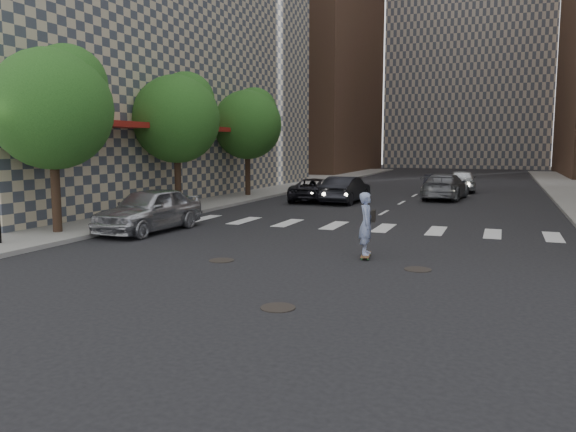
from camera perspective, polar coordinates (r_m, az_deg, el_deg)
name	(u,v)px	position (r m, az deg, el deg)	size (l,w,h in m)	color
ground	(271,276)	(13.95, -1.76, -6.10)	(160.00, 160.00, 0.00)	black
sidewalk_left	(187,192)	(38.18, -10.27, 2.38)	(13.00, 80.00, 0.15)	gray
building_left	(116,0)	(40.14, -17.09, 20.26)	(16.40, 33.00, 25.00)	tan
tower_left	(293,9)	(74.02, 0.49, 20.32)	(18.00, 24.00, 40.00)	brown
tower_center	(473,4)	(93.03, 18.31, 19.77)	(22.00, 20.00, 48.00)	#ADA08E
tree_a	(55,104)	(21.53, -22.58, 10.49)	(4.20, 4.20, 6.60)	#382619
tree_b	(179,115)	(27.90, -11.05, 10.03)	(4.20, 4.20, 6.60)	#382619
tree_c	(249,122)	(34.94, -3.99, 9.55)	(4.20, 4.20, 6.60)	#382619
manhole_a	(278,308)	(11.27, -1.03, -9.29)	(0.70, 0.70, 0.02)	black
manhole_b	(222,260)	(15.85, -6.77, -4.49)	(0.70, 0.70, 0.02)	black
manhole_c	(418,269)	(15.00, 13.05, -5.30)	(0.70, 0.70, 0.02)	black
skateboarder	(367,224)	(16.13, 7.99, -0.78)	(0.52, 0.97, 1.88)	brown
silver_sedan	(149,210)	(21.51, -13.91, 0.63)	(1.95, 4.84, 1.65)	#A8A9AF
traffic_car_a	(346,190)	(31.55, 5.90, 2.69)	(1.58, 4.52, 1.49)	black
traffic_car_b	(445,187)	(34.75, 15.69, 2.90)	(2.14, 5.26, 1.53)	slate
traffic_car_c	(314,190)	(32.31, 2.69, 2.67)	(2.19, 4.74, 1.32)	black
traffic_car_d	(461,181)	(40.68, 17.20, 3.46)	(1.84, 4.57, 1.56)	#B9BCC0
traffic_car_e	(437,185)	(36.81, 14.89, 3.06)	(1.48, 4.26, 1.40)	black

